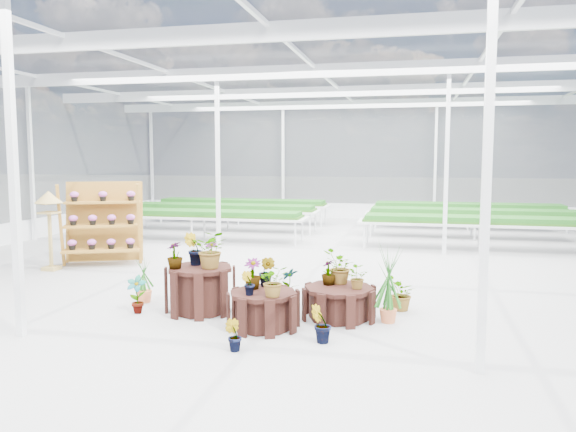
% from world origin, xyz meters
% --- Properties ---
extents(ground_plane, '(24.00, 24.00, 0.00)m').
position_xyz_m(ground_plane, '(0.00, 0.00, 0.00)').
color(ground_plane, gray).
rests_on(ground_plane, ground).
extents(greenhouse_shell, '(18.00, 24.00, 4.50)m').
position_xyz_m(greenhouse_shell, '(0.00, 0.00, 2.25)').
color(greenhouse_shell, white).
rests_on(greenhouse_shell, ground).
extents(steel_frame, '(18.00, 24.00, 4.50)m').
position_xyz_m(steel_frame, '(0.00, 0.00, 2.25)').
color(steel_frame, silver).
rests_on(steel_frame, ground).
extents(nursery_benches, '(16.00, 7.00, 0.84)m').
position_xyz_m(nursery_benches, '(0.00, 7.20, 0.42)').
color(nursery_benches, silver).
rests_on(nursery_benches, ground).
extents(plinth_tall, '(1.36, 1.36, 0.73)m').
position_xyz_m(plinth_tall, '(-1.05, -2.31, 0.36)').
color(plinth_tall, black).
rests_on(plinth_tall, ground).
extents(plinth_mid, '(1.29, 1.29, 0.53)m').
position_xyz_m(plinth_mid, '(0.15, -2.91, 0.27)').
color(plinth_mid, black).
rests_on(plinth_mid, ground).
extents(plinth_low, '(1.46, 1.46, 0.49)m').
position_xyz_m(plinth_low, '(1.15, -2.21, 0.25)').
color(plinth_low, black).
rests_on(plinth_low, ground).
extents(shelf_rack, '(2.00, 1.57, 1.88)m').
position_xyz_m(shelf_rack, '(-4.72, 1.00, 0.94)').
color(shelf_rack, '#906120').
rests_on(shelf_rack, ground).
extents(bird_table, '(0.53, 0.53, 1.73)m').
position_xyz_m(bird_table, '(-5.44, 0.09, 0.87)').
color(bird_table, '#A28746').
rests_on(bird_table, ground).
extents(nursery_plants, '(4.74, 3.16, 1.33)m').
position_xyz_m(nursery_plants, '(0.27, -2.13, 0.59)').
color(nursery_plants, '#1B5518').
rests_on(nursery_plants, ground).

